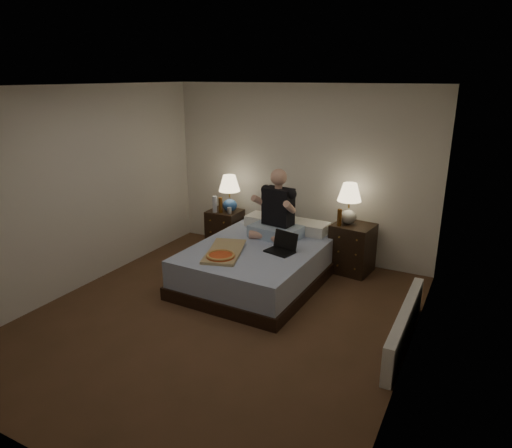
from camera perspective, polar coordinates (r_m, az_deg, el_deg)
The scene contains 19 objects.
floor at distance 5.25m, azimuth -4.65°, elevation -11.60°, with size 4.00×4.50×0.00m, color brown.
ceiling at distance 4.57m, azimuth -5.47°, elevation 16.81°, with size 4.00×4.50×0.00m, color white.
wall_back at distance 6.71m, azimuth 5.39°, elevation 6.44°, with size 4.00×2.50×0.00m, color white.
wall_front at distance 3.23m, azimuth -27.16°, elevation -8.68°, with size 4.00×2.50×0.00m, color white.
wall_left at distance 6.05m, azimuth -21.28°, elevation 3.99°, with size 4.50×2.50×0.00m, color white.
wall_right at distance 4.09m, azimuth 19.35°, elevation -2.18°, with size 4.50×2.50×0.00m, color white.
bed at distance 5.98m, azimuth 0.31°, elevation -5.01°, with size 1.51×2.01×0.50m, color #5C7AB9.
nightstand_left at distance 7.09m, azimuth -3.88°, elevation -0.74°, with size 0.48×0.43×0.62m, color black.
nightstand_right at distance 6.39m, azimuth 11.93°, elevation -2.98°, with size 0.52×0.47×0.68m, color black.
lamp_left at distance 6.88m, azimuth -3.32°, elevation 3.83°, with size 0.32×0.32×0.56m, color #285194, non-canonical shape.
lamp_right at distance 6.24m, azimuth 11.55°, elevation 2.51°, with size 0.32×0.32×0.56m, color #989790, non-canonical shape.
water_bottle at distance 6.89m, azimuth -5.18°, elevation 2.47°, with size 0.07×0.07×0.25m, color silver.
soda_can at distance 6.81m, azimuth -3.35°, elevation 1.67°, with size 0.07×0.07×0.10m, color #BAB9B4.
beer_bottle_left at distance 6.88m, azimuth -4.45°, elevation 2.38°, with size 0.06×0.06×0.23m, color #532E0B.
beer_bottle_right at distance 6.17m, azimuth 10.39°, elevation 0.80°, with size 0.06×0.06×0.23m, color #4F2C0B.
person at distance 6.07m, azimuth 2.54°, elevation 2.52°, with size 0.66×0.52×0.93m, color black, non-canonical shape.
laptop at distance 5.64m, azimuth 2.99°, elevation -2.42°, with size 0.34×0.28×0.24m, color black, non-canonical shape.
pizza_box at distance 5.46m, azimuth -4.45°, elevation -4.05°, with size 0.40×0.76×0.08m, color tan, non-canonical shape.
radiator at distance 4.92m, azimuth 18.05°, elevation -12.04°, with size 0.10×1.60×0.40m, color white.
Camera 1 is at (2.48, -3.84, 2.60)m, focal length 32.00 mm.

